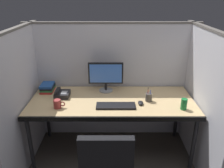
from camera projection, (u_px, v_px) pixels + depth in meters
The scene contains 13 objects.
ground_plane at pixel (112, 168), 2.63m from camera, with size 8.00×8.00×0.00m, color #423D38.
cubicle_partition_rear at pixel (112, 82), 3.02m from camera, with size 2.21×0.06×1.57m.
cubicle_partition_left at pixel (23, 100), 2.51m from camera, with size 0.06×1.41×1.57m.
cubicle_partition_right at pixel (201, 100), 2.51m from camera, with size 0.06×1.41×1.57m.
desk at pixel (112, 104), 2.63m from camera, with size 1.90×0.80×0.74m.
monitor_center at pixel (106, 75), 2.78m from camera, with size 0.43×0.17×0.37m.
keyboard_main at pixel (116, 106), 2.47m from camera, with size 0.43×0.15×0.02m, color black.
computer_mouse at pixel (141, 103), 2.51m from camera, with size 0.06×0.10×0.04m.
book_stack at pixel (48, 88), 2.84m from camera, with size 0.16×0.22×0.10m.
desk_phone at pixel (62, 94), 2.70m from camera, with size 0.17×0.19×0.09m.
pen_cup at pixel (149, 97), 2.58m from camera, with size 0.08×0.08×0.16m.
coffee_mug at pixel (58, 104), 2.43m from camera, with size 0.13×0.08×0.09m.
soda_can at pixel (184, 104), 2.39m from camera, with size 0.07×0.07×0.12m, color #197233.
Camera 1 is at (0.00, -2.06, 1.91)m, focal length 36.09 mm.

